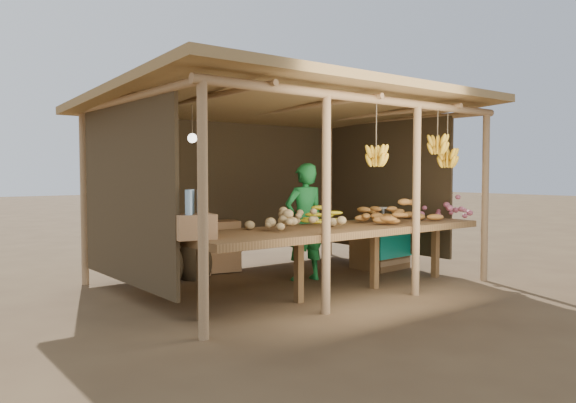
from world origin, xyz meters
TOP-DOWN VIEW (x-y plane):
  - ground at (0.00, 0.00)m, footprint 60.00×60.00m
  - stall_structure at (0.06, 0.04)m, footprint 4.70×3.50m
  - counter at (0.00, -0.95)m, footprint 3.90×1.05m
  - potato_heap at (-0.54, -0.87)m, footprint 1.03×0.69m
  - sweet_potato_heap at (0.98, -0.97)m, footprint 1.18×0.97m
  - onion_heap at (1.90, -1.03)m, footprint 0.84×0.59m
  - banana_pile at (0.08, -0.56)m, footprint 0.62×0.52m
  - tomato_basin at (-1.90, -0.64)m, footprint 0.39×0.39m
  - bottle_box at (-1.90, -0.98)m, footprint 0.42×0.36m
  - vendor at (0.26, -0.01)m, footprint 0.61×0.45m
  - tarp_crate at (1.74, 0.00)m, footprint 0.82×0.72m
  - carton_stack at (-0.43, 1.18)m, footprint 1.01×0.45m
  - burlap_sacks at (-1.05, 0.96)m, footprint 0.90×0.47m

SIDE VIEW (x-z plane):
  - ground at x=0.00m, z-range 0.00..0.00m
  - burlap_sacks at x=-1.05m, z-range -0.04..0.59m
  - carton_stack at x=-0.43m, z-range -0.04..0.68m
  - tarp_crate at x=1.74m, z-range -0.08..0.85m
  - counter at x=0.00m, z-range 0.34..1.14m
  - vendor at x=0.26m, z-range 0.00..1.54m
  - tomato_basin at x=-1.90m, z-range 0.78..0.99m
  - banana_pile at x=0.08m, z-range 0.80..1.14m
  - onion_heap at x=1.90m, z-range 0.80..1.15m
  - bottle_box at x=-1.90m, z-range 0.75..1.21m
  - sweet_potato_heap at x=0.98m, z-range 0.80..1.16m
  - potato_heap at x=-0.54m, z-range 0.80..1.17m
  - stall_structure at x=0.06m, z-range 0.71..3.14m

